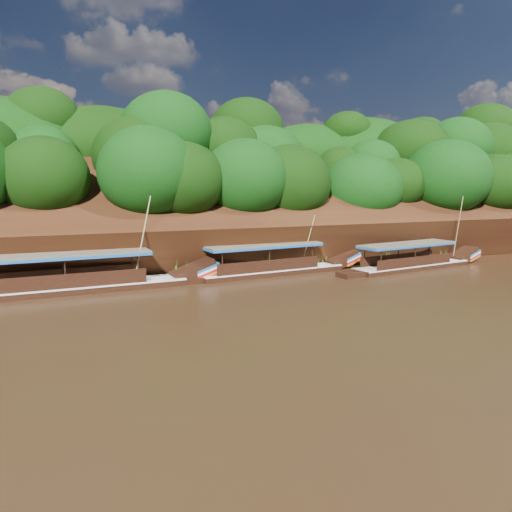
{
  "coord_description": "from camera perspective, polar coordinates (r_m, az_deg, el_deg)",
  "views": [
    {
      "loc": [
        -13.86,
        -26.34,
        7.18
      ],
      "look_at": [
        -0.52,
        7.0,
        1.78
      ],
      "focal_mm": 35.0,
      "sensor_mm": 36.0,
      "label": 1
    }
  ],
  "objects": [
    {
      "name": "ground",
      "position": [
        30.62,
        5.79,
        -5.06
      ],
      "size": [
        160.0,
        160.0,
        0.0
      ],
      "primitive_type": "plane",
      "color": "black",
      "rests_on": "ground"
    },
    {
      "name": "riverbank",
      "position": [
        51.26,
        -6.02,
        2.57
      ],
      "size": [
        120.0,
        30.06,
        19.4
      ],
      "color": "black",
      "rests_on": "ground"
    },
    {
      "name": "boat_0",
      "position": [
        43.55,
        18.05,
        -0.71
      ],
      "size": [
        13.67,
        3.9,
        6.33
      ],
      "rotation": [
        0.0,
        0.0,
        0.16
      ],
      "color": "black",
      "rests_on": "ground"
    },
    {
      "name": "boat_1",
      "position": [
        39.06,
        2.71,
        -1.24
      ],
      "size": [
        14.22,
        3.58,
        5.05
      ],
      "rotation": [
        0.0,
        0.0,
        0.11
      ],
      "color": "black",
      "rests_on": "ground"
    },
    {
      "name": "boat_2",
      "position": [
        34.75,
        -18.2,
        -2.83
      ],
      "size": [
        16.61,
        3.31,
        6.67
      ],
      "rotation": [
        0.0,
        0.0,
        0.06
      ],
      "color": "black",
      "rests_on": "ground"
    },
    {
      "name": "reeds",
      "position": [
        37.89,
        -6.06,
        -1.04
      ],
      "size": [
        49.11,
        2.65,
        2.05
      ],
      "color": "#2D6E1B",
      "rests_on": "ground"
    }
  ]
}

